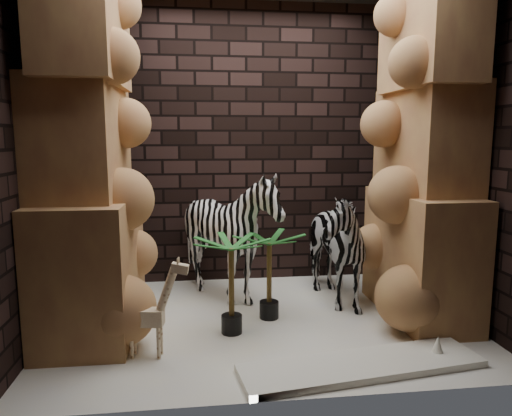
{
  "coord_description": "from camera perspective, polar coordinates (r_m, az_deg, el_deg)",
  "views": [
    {
      "loc": [
        -0.52,
        -3.82,
        1.58
      ],
      "look_at": [
        -0.03,
        0.15,
        0.97
      ],
      "focal_mm": 32.67,
      "sensor_mm": 36.0,
      "label": 1
    }
  ],
  "objects": [
    {
      "name": "floor",
      "position": [
        4.17,
        0.7,
        -13.66
      ],
      "size": [
        3.5,
        3.5,
        0.0
      ],
      "primitive_type": "plane",
      "color": "white",
      "rests_on": "ground"
    },
    {
      "name": "wall_back",
      "position": [
        5.1,
        -1.18,
        7.7
      ],
      "size": [
        3.5,
        0.0,
        3.5
      ],
      "primitive_type": "plane",
      "rotation": [
        1.57,
        0.0,
        0.0
      ],
      "color": "black",
      "rests_on": "ground"
    },
    {
      "name": "wall_front",
      "position": [
        2.63,
        4.48,
        6.88
      ],
      "size": [
        3.5,
        0.0,
        3.5
      ],
      "primitive_type": "plane",
      "rotation": [
        -1.57,
        0.0,
        0.0
      ],
      "color": "black",
      "rests_on": "ground"
    },
    {
      "name": "wall_left",
      "position": [
        4.02,
        -25.03,
        6.68
      ],
      "size": [
        0.0,
        3.0,
        3.0
      ],
      "primitive_type": "plane",
      "rotation": [
        1.57,
        0.0,
        1.57
      ],
      "color": "black",
      "rests_on": "ground"
    },
    {
      "name": "wall_right",
      "position": [
        4.45,
        23.85,
        6.86
      ],
      "size": [
        0.0,
        3.0,
        3.0
      ],
      "primitive_type": "plane",
      "rotation": [
        1.57,
        0.0,
        -1.57
      ],
      "color": "black",
      "rests_on": "ground"
    },
    {
      "name": "rock_pillar_left",
      "position": [
        3.92,
        -20.12,
        6.93
      ],
      "size": [
        0.68,
        1.3,
        3.0
      ],
      "primitive_type": null,
      "color": "tan",
      "rests_on": "floor"
    },
    {
      "name": "rock_pillar_right",
      "position": [
        4.29,
        20.04,
        7.03
      ],
      "size": [
        0.58,
        1.25,
        3.0
      ],
      "primitive_type": null,
      "color": "tan",
      "rests_on": "floor"
    },
    {
      "name": "zebra_right",
      "position": [
        4.52,
        8.62,
        -3.38
      ],
      "size": [
        0.74,
        1.17,
        1.3
      ],
      "primitive_type": "imported",
      "rotation": [
        0.0,
        0.0,
        0.14
      ],
      "color": "white",
      "rests_on": "floor"
    },
    {
      "name": "zebra_left",
      "position": [
        4.5,
        -3.14,
        -4.24
      ],
      "size": [
        1.22,
        1.42,
        1.16
      ],
      "primitive_type": "imported",
      "rotation": [
        0.0,
        0.0,
        -0.16
      ],
      "color": "white",
      "rests_on": "floor"
    },
    {
      "name": "giraffe_toy",
      "position": [
        3.5,
        -13.42,
        -11.64
      ],
      "size": [
        0.41,
        0.19,
        0.76
      ],
      "primitive_type": null,
      "rotation": [
        0.0,
        0.0,
        -0.16
      ],
      "color": "beige",
      "rests_on": "floor"
    },
    {
      "name": "palm_front",
      "position": [
        4.11,
        1.63,
        -8.26
      ],
      "size": [
        0.36,
        0.36,
        0.77
      ],
      "primitive_type": null,
      "color": "#18631B",
      "rests_on": "floor"
    },
    {
      "name": "palm_back",
      "position": [
        3.8,
        -3.03,
        -9.43
      ],
      "size": [
        0.36,
        0.36,
        0.8
      ],
      "primitive_type": null,
      "color": "#18631B",
      "rests_on": "floor"
    },
    {
      "name": "surfboard",
      "position": [
        3.46,
        12.85,
        -18.3
      ],
      "size": [
        1.75,
        0.65,
        0.05
      ],
      "primitive_type": "cube",
      "rotation": [
        0.0,
        0.0,
        0.14
      ],
      "color": "white",
      "rests_on": "floor"
    }
  ]
}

